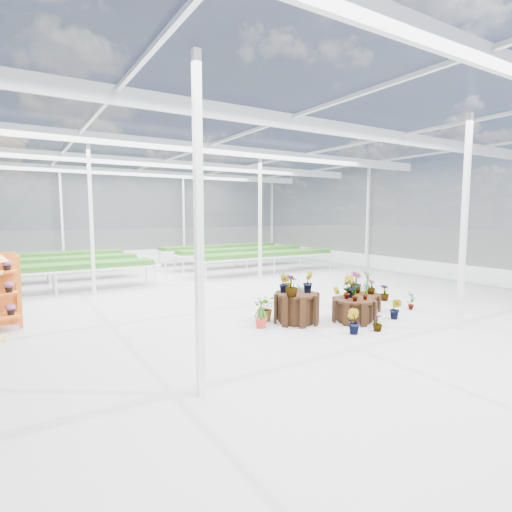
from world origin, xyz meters
TOP-DOWN VIEW (x-y plane):
  - ground_plane at (0.00, 0.00)m, footprint 24.00×24.00m
  - greenhouse_shell at (0.00, 0.00)m, footprint 18.00×24.00m
  - steel_frame at (0.00, 0.00)m, footprint 18.00×24.00m
  - nursery_benches at (0.00, 7.20)m, footprint 16.00×7.00m
  - plinth_tall at (0.33, -1.78)m, footprint 1.29×1.29m
  - plinth_mid at (1.53, -2.38)m, footprint 1.26×1.26m
  - plinth_low at (2.53, -1.68)m, footprint 1.12×1.12m
  - nursery_plants at (1.35, -1.62)m, footprint 4.82×2.70m

SIDE VIEW (x-z plane):
  - ground_plane at x=0.00m, z-range 0.00..0.00m
  - plinth_low at x=2.53m, z-range 0.00..0.40m
  - plinth_mid at x=1.53m, z-range 0.00..0.52m
  - plinth_tall at x=0.33m, z-range 0.00..0.68m
  - nursery_benches at x=0.00m, z-range 0.00..0.84m
  - nursery_plants at x=1.35m, z-range -0.12..1.14m
  - greenhouse_shell at x=0.00m, z-range 0.00..4.50m
  - steel_frame at x=0.00m, z-range 0.00..4.50m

